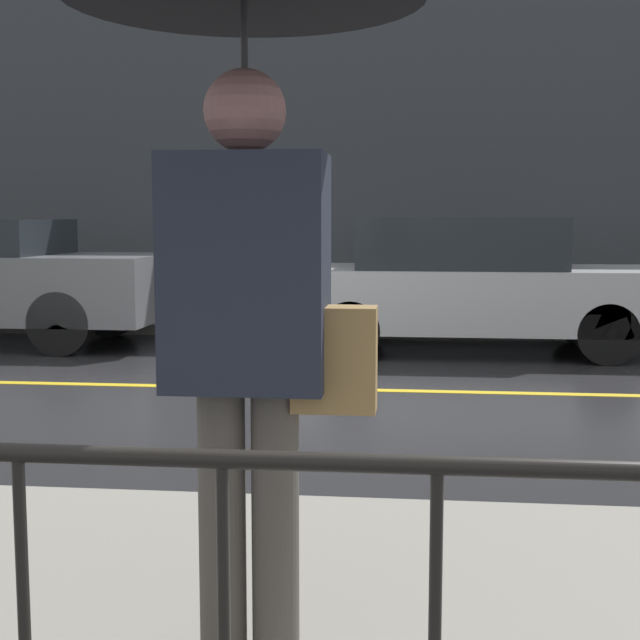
% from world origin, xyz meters
% --- Properties ---
extents(ground_plane, '(80.00, 80.00, 0.00)m').
position_xyz_m(ground_plane, '(0.00, 0.00, 0.00)').
color(ground_plane, '#262628').
extents(sidewalk_far, '(28.00, 1.92, 0.13)m').
position_xyz_m(sidewalk_far, '(0.00, 4.32, 0.07)').
color(sidewalk_far, gray).
rests_on(sidewalk_far, ground_plane).
extents(lane_marking, '(25.20, 0.12, 0.01)m').
position_xyz_m(lane_marking, '(0.00, 0.00, 0.00)').
color(lane_marking, gold).
rests_on(lane_marking, ground_plane).
extents(building_storefront, '(28.00, 0.30, 6.31)m').
position_xyz_m(building_storefront, '(0.00, 5.43, 3.15)').
color(building_storefront, '#383D42').
rests_on(building_storefront, ground_plane).
extents(pedestrian, '(1.01, 1.01, 2.15)m').
position_xyz_m(pedestrian, '(1.03, -5.02, 1.79)').
color(pedestrian, '#4C4742').
rests_on(pedestrian, sidewalk_near).
extents(car_silver, '(4.17, 1.74, 1.47)m').
position_xyz_m(car_silver, '(2.08, 2.39, 0.75)').
color(car_silver, '#B2B5BA').
rests_on(car_silver, ground_plane).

